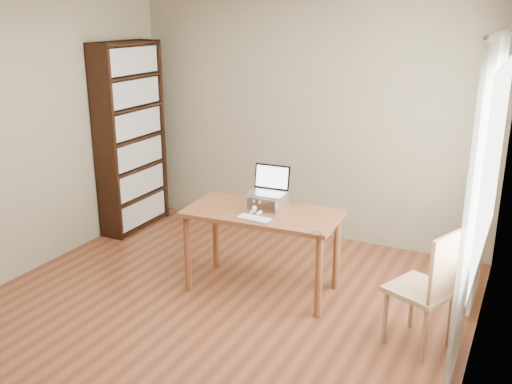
% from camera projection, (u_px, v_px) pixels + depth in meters
% --- Properties ---
extents(room, '(4.04, 4.54, 2.64)m').
position_uv_depth(room, '(199.00, 168.00, 4.19)').
color(room, '#572916').
rests_on(room, ground).
extents(bookshelf, '(0.30, 0.90, 2.10)m').
position_uv_depth(bookshelf, '(131.00, 138.00, 6.37)').
color(bookshelf, black).
rests_on(bookshelf, ground).
extents(curtains, '(0.03, 1.90, 2.25)m').
position_uv_depth(curtains, '(481.00, 191.00, 4.10)').
color(curtains, white).
rests_on(curtains, ground).
extents(desk, '(1.37, 0.74, 0.75)m').
position_uv_depth(desk, '(262.00, 222.00, 4.97)').
color(desk, brown).
rests_on(desk, ground).
extents(laptop_stand, '(0.32, 0.25, 0.13)m').
position_uv_depth(laptop_stand, '(266.00, 199.00, 4.98)').
color(laptop_stand, silver).
rests_on(laptop_stand, desk).
extents(laptop, '(0.34, 0.29, 0.23)m').
position_uv_depth(laptop, '(269.00, 186.00, 5.00)').
color(laptop, silver).
rests_on(laptop, laptop_stand).
extents(keyboard, '(0.30, 0.14, 0.02)m').
position_uv_depth(keyboard, '(255.00, 219.00, 4.74)').
color(keyboard, silver).
rests_on(keyboard, desk).
extents(coaster, '(0.10, 0.10, 0.01)m').
position_uv_depth(coaster, '(316.00, 233.00, 4.45)').
color(coaster, brown).
rests_on(coaster, desk).
extents(cat, '(0.23, 0.47, 0.13)m').
position_uv_depth(cat, '(266.00, 201.00, 5.03)').
color(cat, '#463E37').
rests_on(cat, desk).
extents(chair, '(0.56, 0.55, 0.95)m').
position_uv_depth(chair, '(432.00, 284.00, 4.14)').
color(chair, '#A17F57').
rests_on(chair, ground).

